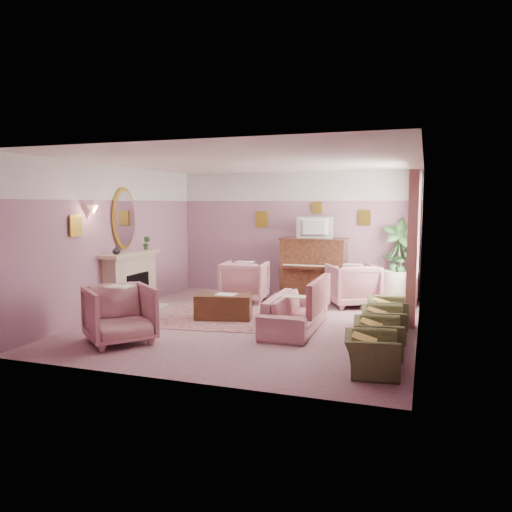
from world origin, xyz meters
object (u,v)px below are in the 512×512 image
(sofa, at_px, (295,306))
(floral_armchair_front, at_px, (120,311))
(olive_chair_a, at_px, (371,347))
(floral_armchair_right, at_px, (353,283))
(olive_chair_b, at_px, (378,331))
(olive_chair_c, at_px, (383,318))
(piano, at_px, (314,269))
(coffee_table, at_px, (224,307))
(floral_armchair_left, at_px, (244,279))
(television, at_px, (314,226))
(olive_chair_d, at_px, (387,308))
(side_table, at_px, (394,288))

(sofa, bearing_deg, floral_armchair_front, -144.74)
(sofa, relative_size, olive_chair_a, 2.57)
(floral_armchair_right, bearing_deg, olive_chair_b, -76.20)
(floral_armchair_right, relative_size, olive_chair_c, 1.27)
(olive_chair_c, bearing_deg, piano, 119.88)
(coffee_table, height_order, olive_chair_c, olive_chair_c)
(floral_armchair_left, bearing_deg, sofa, -50.65)
(floral_armchair_front, height_order, olive_chair_b, floral_armchair_front)
(television, height_order, olive_chair_a, television)
(piano, bearing_deg, olive_chair_d, -51.76)
(floral_armchair_left, relative_size, olive_chair_b, 1.27)
(sofa, distance_m, olive_chair_a, 2.30)
(olive_chair_a, height_order, olive_chair_b, same)
(olive_chair_b, bearing_deg, olive_chair_a, -90.00)
(piano, bearing_deg, floral_armchair_front, -113.81)
(piano, xyz_separation_m, olive_chair_d, (1.74, -2.21, -0.32))
(piano, distance_m, olive_chair_d, 2.83)
(television, distance_m, sofa, 3.08)
(piano, bearing_deg, olive_chair_a, -69.56)
(olive_chair_a, xyz_separation_m, olive_chair_d, (0.00, 2.46, 0.00))
(television, height_order, olive_chair_c, television)
(television, xyz_separation_m, floral_armchair_right, (0.95, -0.59, -1.12))
(sofa, xyz_separation_m, olive_chair_c, (1.43, -0.16, -0.07))
(olive_chair_a, bearing_deg, olive_chair_c, 90.00)
(side_table, bearing_deg, television, 175.38)
(television, height_order, floral_armchair_right, television)
(sofa, distance_m, floral_armchair_left, 2.55)
(floral_armchair_front, xyz_separation_m, side_table, (3.72, 4.30, -0.13))
(floral_armchair_left, height_order, olive_chair_d, floral_armchair_left)
(olive_chair_c, height_order, olive_chair_d, same)
(sofa, xyz_separation_m, olive_chair_a, (1.43, -1.80, -0.07))
(floral_armchair_right, bearing_deg, coffee_table, -136.82)
(sofa, height_order, olive_chair_d, sofa)
(coffee_table, bearing_deg, sofa, -12.31)
(floral_armchair_right, distance_m, olive_chair_c, 2.52)
(floral_armchair_front, bearing_deg, olive_chair_a, -2.71)
(side_table, bearing_deg, floral_armchair_right, -150.44)
(floral_armchair_left, bearing_deg, olive_chair_b, -44.06)
(coffee_table, relative_size, floral_armchair_front, 1.04)
(floral_armchair_right, bearing_deg, side_table, 29.56)
(piano, relative_size, side_table, 2.00)
(olive_chair_d, bearing_deg, floral_armchair_front, -148.46)
(piano, xyz_separation_m, sofa, (0.31, -2.87, -0.26))
(coffee_table, xyz_separation_m, olive_chair_a, (2.84, -2.10, 0.10))
(piano, xyz_separation_m, coffee_table, (-1.10, -2.56, -0.43))
(piano, distance_m, sofa, 2.90)
(television, height_order, coffee_table, television)
(television, relative_size, olive_chair_c, 1.06)
(sofa, xyz_separation_m, floral_armchair_front, (-2.29, -1.62, 0.09))
(television, height_order, sofa, television)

